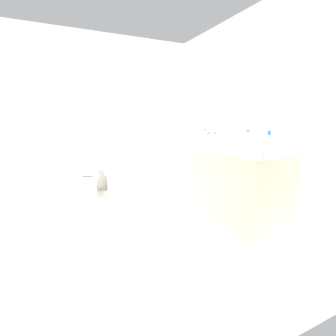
{
  "coord_description": "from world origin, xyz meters",
  "views": [
    {
      "loc": [
        -0.77,
        -2.7,
        1.26
      ],
      "look_at": [
        0.56,
        0.1,
        0.59
      ],
      "focal_mm": 25.47,
      "sensor_mm": 36.0,
      "label": 1
    }
  ],
  "objects_px": {
    "water_bottle_4": "(268,144)",
    "drinking_glass_0": "(253,151)",
    "water_bottle_1": "(268,146)",
    "drinking_glass_1": "(238,147)",
    "sink_faucet": "(239,146)",
    "bathtub": "(152,175)",
    "water_bottle_5": "(205,138)",
    "water_bottle_3": "(214,140)",
    "water_bottle_2": "(208,140)",
    "sink_basin": "(227,146)",
    "toilet_paper_roll": "(74,201)",
    "toilet": "(87,177)",
    "water_bottle_0": "(247,142)",
    "bath_mat": "(155,202)"
  },
  "relations": [
    {
      "from": "water_bottle_4",
      "to": "drinking_glass_0",
      "type": "bearing_deg",
      "value": 128.97
    },
    {
      "from": "water_bottle_1",
      "to": "drinking_glass_1",
      "type": "xyz_separation_m",
      "value": [
        0.04,
        0.46,
        -0.06
      ]
    },
    {
      "from": "water_bottle_1",
      "to": "drinking_glass_1",
      "type": "relative_size",
      "value": 2.35
    },
    {
      "from": "sink_faucet",
      "to": "bathtub",
      "type": "bearing_deg",
      "value": 115.34
    },
    {
      "from": "water_bottle_1",
      "to": "water_bottle_5",
      "type": "distance_m",
      "value": 1.12
    },
    {
      "from": "bathtub",
      "to": "water_bottle_3",
      "type": "height_order",
      "value": "bathtub"
    },
    {
      "from": "water_bottle_2",
      "to": "sink_basin",
      "type": "bearing_deg",
      "value": -81.03
    },
    {
      "from": "drinking_glass_1",
      "to": "sink_faucet",
      "type": "bearing_deg",
      "value": 47.22
    },
    {
      "from": "water_bottle_2",
      "to": "bathtub",
      "type": "bearing_deg",
      "value": 111.99
    },
    {
      "from": "water_bottle_4",
      "to": "toilet_paper_roll",
      "type": "xyz_separation_m",
      "value": [
        -1.78,
        1.83,
        -0.93
      ]
    },
    {
      "from": "toilet",
      "to": "drinking_glass_0",
      "type": "xyz_separation_m",
      "value": [
        1.47,
        -1.85,
        0.55
      ]
    },
    {
      "from": "sink_faucet",
      "to": "toilet_paper_roll",
      "type": "xyz_separation_m",
      "value": [
        -1.95,
        1.22,
        -0.84
      ]
    },
    {
      "from": "water_bottle_0",
      "to": "water_bottle_3",
      "type": "bearing_deg",
      "value": 91.3
    },
    {
      "from": "drinking_glass_1",
      "to": "water_bottle_5",
      "type": "bearing_deg",
      "value": 91.9
    },
    {
      "from": "water_bottle_0",
      "to": "water_bottle_2",
      "type": "relative_size",
      "value": 1.36
    },
    {
      "from": "water_bottle_1",
      "to": "water_bottle_3",
      "type": "height_order",
      "value": "water_bottle_1"
    },
    {
      "from": "toilet",
      "to": "sink_basin",
      "type": "relative_size",
      "value": 2.38
    },
    {
      "from": "water_bottle_2",
      "to": "drinking_glass_0",
      "type": "relative_size",
      "value": 2.19
    },
    {
      "from": "toilet",
      "to": "water_bottle_4",
      "type": "bearing_deg",
      "value": 36.28
    },
    {
      "from": "water_bottle_0",
      "to": "bath_mat",
      "type": "distance_m",
      "value": 1.63
    },
    {
      "from": "bathtub",
      "to": "water_bottle_5",
      "type": "distance_m",
      "value": 1.24
    },
    {
      "from": "toilet",
      "to": "sink_basin",
      "type": "distance_m",
      "value": 2.12
    },
    {
      "from": "drinking_glass_0",
      "to": "drinking_glass_1",
      "type": "bearing_deg",
      "value": 78.22
    },
    {
      "from": "water_bottle_3",
      "to": "water_bottle_5",
      "type": "bearing_deg",
      "value": 93.81
    },
    {
      "from": "bathtub",
      "to": "bath_mat",
      "type": "bearing_deg",
      "value": -107.57
    },
    {
      "from": "water_bottle_1",
      "to": "bath_mat",
      "type": "height_order",
      "value": "water_bottle_1"
    },
    {
      "from": "water_bottle_3",
      "to": "toilet_paper_roll",
      "type": "xyz_separation_m",
      "value": [
        -1.75,
        0.98,
        -0.9
      ]
    },
    {
      "from": "water_bottle_0",
      "to": "sink_basin",
      "type": "bearing_deg",
      "value": 88.79
    },
    {
      "from": "toilet",
      "to": "bath_mat",
      "type": "xyz_separation_m",
      "value": [
        0.89,
        -0.55,
        -0.35
      ]
    },
    {
      "from": "bathtub",
      "to": "water_bottle_0",
      "type": "xyz_separation_m",
      "value": [
        0.47,
        -1.72,
        0.72
      ]
    },
    {
      "from": "sink_faucet",
      "to": "water_bottle_5",
      "type": "xyz_separation_m",
      "value": [
        -0.21,
        0.45,
        0.08
      ]
    },
    {
      "from": "water_bottle_3",
      "to": "drinking_glass_0",
      "type": "distance_m",
      "value": 0.75
    },
    {
      "from": "water_bottle_5",
      "to": "bath_mat",
      "type": "xyz_separation_m",
      "value": [
        -0.62,
        0.34,
        -0.96
      ]
    },
    {
      "from": "bathtub",
      "to": "toilet",
      "type": "bearing_deg",
      "value": -178.47
    },
    {
      "from": "bath_mat",
      "to": "toilet_paper_roll",
      "type": "bearing_deg",
      "value": 158.97
    },
    {
      "from": "water_bottle_0",
      "to": "water_bottle_3",
      "type": "xyz_separation_m",
      "value": [
        -0.01,
        0.59,
        -0.03
      ]
    },
    {
      "from": "bath_mat",
      "to": "sink_faucet",
      "type": "bearing_deg",
      "value": -43.54
    },
    {
      "from": "sink_faucet",
      "to": "water_bottle_1",
      "type": "relative_size",
      "value": 0.63
    },
    {
      "from": "toilet",
      "to": "water_bottle_1",
      "type": "xyz_separation_m",
      "value": [
        1.5,
        -2.02,
        0.62
      ]
    },
    {
      "from": "water_bottle_3",
      "to": "water_bottle_4",
      "type": "xyz_separation_m",
      "value": [
        0.04,
        -0.85,
        0.03
      ]
    },
    {
      "from": "toilet",
      "to": "sink_basin",
      "type": "height_order",
      "value": "sink_basin"
    },
    {
      "from": "toilet",
      "to": "water_bottle_1",
      "type": "bearing_deg",
      "value": 34.28
    },
    {
      "from": "water_bottle_0",
      "to": "bath_mat",
      "type": "height_order",
      "value": "water_bottle_0"
    },
    {
      "from": "toilet",
      "to": "water_bottle_0",
      "type": "relative_size",
      "value": 2.89
    },
    {
      "from": "water_bottle_0",
      "to": "water_bottle_2",
      "type": "distance_m",
      "value": 0.68
    },
    {
      "from": "toilet",
      "to": "sink_basin",
      "type": "xyz_separation_m",
      "value": [
        1.54,
        -1.35,
        0.54
      ]
    },
    {
      "from": "water_bottle_4",
      "to": "water_bottle_5",
      "type": "height_order",
      "value": "water_bottle_4"
    },
    {
      "from": "bathtub",
      "to": "drinking_glass_0",
      "type": "height_order",
      "value": "bathtub"
    },
    {
      "from": "water_bottle_0",
      "to": "water_bottle_4",
      "type": "relative_size",
      "value": 0.97
    },
    {
      "from": "water_bottle_3",
      "to": "drinking_glass_1",
      "type": "relative_size",
      "value": 1.87
    }
  ]
}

